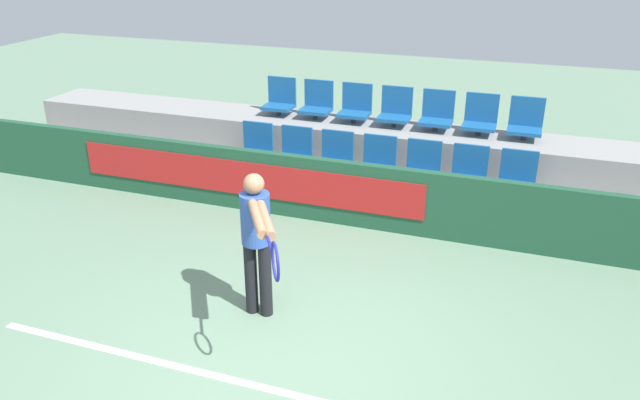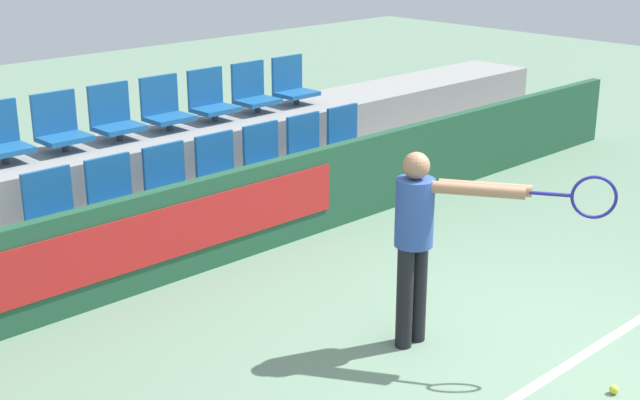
{
  "view_description": "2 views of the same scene",
  "coord_description": "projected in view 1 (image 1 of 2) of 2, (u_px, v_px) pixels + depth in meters",
  "views": [
    {
      "loc": [
        1.94,
        -4.13,
        3.72
      ],
      "look_at": [
        -0.24,
        2.06,
        0.8
      ],
      "focal_mm": 35.0,
      "sensor_mm": 36.0,
      "label": 1
    },
    {
      "loc": [
        -5.33,
        -3.21,
        3.3
      ],
      "look_at": [
        -0.4,
        1.94,
        0.9
      ],
      "focal_mm": 50.0,
      "sensor_mm": 36.0,
      "label": 2
    }
  ],
  "objects": [
    {
      "name": "barrier_wall",
      "position": [
        360.0,
        195.0,
        8.2
      ],
      "size": [
        12.48,
        0.14,
        0.89
      ],
      "color": "#1E4C33",
      "rests_on": "ground"
    },
    {
      "name": "stadium_chair_5",
      "position": [
        469.0,
        171.0,
        8.3
      ],
      "size": [
        0.47,
        0.38,
        0.58
      ],
      "color": "#333333",
      "rests_on": "bleacher_tier_front"
    },
    {
      "name": "stadium_chair_6",
      "position": [
        517.0,
        177.0,
        8.11
      ],
      "size": [
        0.47,
        0.38,
        0.58
      ],
      "color": "#333333",
      "rests_on": "bleacher_tier_front"
    },
    {
      "name": "stadium_chair_4",
      "position": [
        422.0,
        166.0,
        8.48
      ],
      "size": [
        0.47,
        0.38,
        0.58
      ],
      "color": "#333333",
      "rests_on": "bleacher_tier_front"
    },
    {
      "name": "stadium_chair_7",
      "position": [
        280.0,
        99.0,
        9.88
      ],
      "size": [
        0.47,
        0.38,
        0.58
      ],
      "color": "#333333",
      "rests_on": "bleacher_tier_middle"
    },
    {
      "name": "bleacher_tier_front",
      "position": [
        375.0,
        195.0,
        8.76
      ],
      "size": [
        12.08,
        0.96,
        0.47
      ],
      "color": "gray",
      "rests_on": "ground"
    },
    {
      "name": "stadium_chair_2",
      "position": [
        336.0,
        155.0,
        8.86
      ],
      "size": [
        0.47,
        0.38,
        0.58
      ],
      "color": "#333333",
      "rests_on": "bleacher_tier_front"
    },
    {
      "name": "stadium_chair_3",
      "position": [
        378.0,
        160.0,
        8.67
      ],
      "size": [
        0.47,
        0.38,
        0.58
      ],
      "color": "#333333",
      "rests_on": "bleacher_tier_front"
    },
    {
      "name": "tennis_player",
      "position": [
        257.0,
        235.0,
        6.05
      ],
      "size": [
        0.92,
        1.37,
        1.55
      ],
      "rotation": [
        0.0,
        0.0,
        0.56
      ],
      "color": "black",
      "rests_on": "ground"
    },
    {
      "name": "court_baseline",
      "position": [
        259.0,
        387.0,
        5.46
      ],
      "size": [
        5.56,
        0.08,
        0.01
      ],
      "color": "white",
      "rests_on": "ground"
    },
    {
      "name": "stadium_chair_0",
      "position": [
        256.0,
        146.0,
        9.24
      ],
      "size": [
        0.47,
        0.38,
        0.58
      ],
      "color": "#333333",
      "rests_on": "bleacher_tier_front"
    },
    {
      "name": "stadium_chair_10",
      "position": [
        395.0,
        110.0,
        9.31
      ],
      "size": [
        0.47,
        0.38,
        0.58
      ],
      "color": "#333333",
      "rests_on": "bleacher_tier_middle"
    },
    {
      "name": "stadium_chair_13",
      "position": [
        525.0,
        122.0,
        8.75
      ],
      "size": [
        0.47,
        0.38,
        0.58
      ],
      "color": "#333333",
      "rests_on": "bleacher_tier_middle"
    },
    {
      "name": "stadium_chair_11",
      "position": [
        437.0,
        114.0,
        9.12
      ],
      "size": [
        0.47,
        0.38,
        0.58
      ],
      "color": "#333333",
      "rests_on": "bleacher_tier_middle"
    },
    {
      "name": "stadium_chair_12",
      "position": [
        480.0,
        118.0,
        8.93
      ],
      "size": [
        0.47,
        0.38,
        0.58
      ],
      "color": "#333333",
      "rests_on": "bleacher_tier_middle"
    },
    {
      "name": "ground_plane",
      "position": [
        269.0,
        371.0,
        5.66
      ],
      "size": [
        30.0,
        30.0,
        0.0
      ],
      "primitive_type": "plane",
      "color": "slate"
    },
    {
      "name": "stadium_chair_8",
      "position": [
        317.0,
        103.0,
        9.69
      ],
      "size": [
        0.47,
        0.38,
        0.58
      ],
      "color": "#333333",
      "rests_on": "bleacher_tier_middle"
    },
    {
      "name": "stadium_chair_9",
      "position": [
        355.0,
        106.0,
        9.5
      ],
      "size": [
        0.47,
        0.38,
        0.58
      ],
      "color": "#333333",
      "rests_on": "bleacher_tier_middle"
    },
    {
      "name": "stadium_chair_1",
      "position": [
        295.0,
        150.0,
        9.05
      ],
      "size": [
        0.47,
        0.38,
        0.58
      ],
      "color": "#333333",
      "rests_on": "bleacher_tier_front"
    },
    {
      "name": "bleacher_tier_middle",
      "position": [
        391.0,
        157.0,
        9.49
      ],
      "size": [
        12.08,
        0.96,
        0.93
      ],
      "color": "gray",
      "rests_on": "ground"
    }
  ]
}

